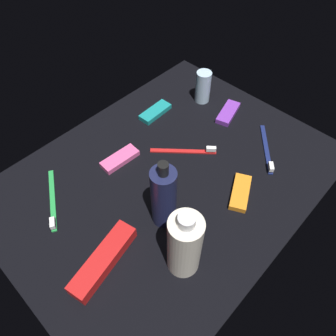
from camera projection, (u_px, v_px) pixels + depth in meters
ground_plane at (168, 177)px, 82.74cm from camera, size 84.00×64.00×1.20cm
lotion_bottle at (164, 197)px, 67.78cm from camera, size 5.54×5.54×19.49cm
bodywash_bottle at (184, 245)px, 60.96cm from camera, size 6.71×6.71×18.76cm
deodorant_stick at (203, 87)px, 97.39cm from camera, size 4.58×4.58×10.00cm
toothbrush_red at (187, 150)px, 86.86cm from camera, size 12.83×14.27×2.10cm
toothbrush_green at (52, 202)px, 76.41cm from camera, size 10.26×16.07×2.10cm
toothbrush_navy at (267, 151)px, 86.82cm from camera, size 14.56×12.49×2.10cm
toothpaste_box_red at (104, 260)px, 66.31cm from camera, size 18.13×8.03×3.20cm
snack_bar_pink at (120, 159)px, 84.82cm from camera, size 10.63×4.64×1.50cm
snack_bar_orange at (240, 192)px, 78.02cm from camera, size 11.08×8.27×1.50cm
snack_bar_purple at (228, 113)px, 96.30cm from camera, size 11.10×6.71×1.50cm
snack_bar_teal at (155, 112)px, 96.54cm from camera, size 10.55×4.40×1.50cm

